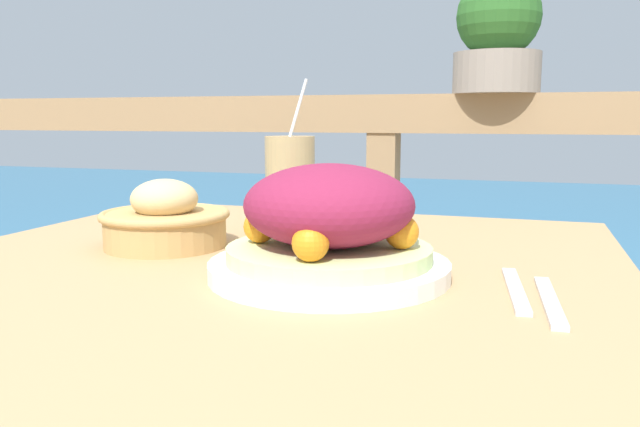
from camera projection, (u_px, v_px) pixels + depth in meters
patio_table at (255, 338)px, 0.82m from camera, size 0.94×0.99×0.74m
railing_fence at (383, 193)px, 1.53m from camera, size 2.80×0.08×0.98m
sea_backdrop at (466, 237)px, 3.97m from camera, size 12.00×4.00×0.34m
salad_plate at (329, 229)px, 0.74m from camera, size 0.29×0.29×0.14m
drink_glass at (290, 186)px, 1.00m from camera, size 0.08×0.08×0.25m
bread_basket at (165, 220)px, 0.92m from camera, size 0.19×0.19×0.10m
potted_plant at (498, 36)px, 1.40m from camera, size 0.19×0.19×0.26m
fork at (515, 289)px, 0.68m from camera, size 0.04×0.18×0.00m
knife at (550, 301)px, 0.64m from camera, size 0.03×0.18×0.00m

